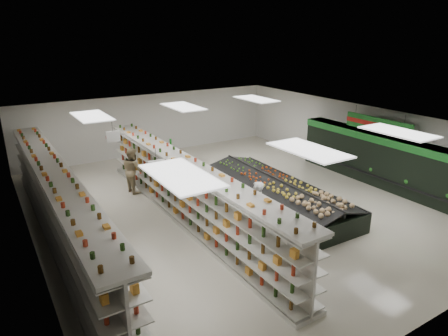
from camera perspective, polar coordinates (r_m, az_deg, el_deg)
floor at (r=15.57m, az=1.08°, el=-5.05°), size 16.00×16.00×0.00m
ceiling at (r=14.57m, az=1.15°, el=6.53°), size 14.00×16.00×0.02m
wall_back at (r=21.90m, az=-10.37°, el=6.18°), size 14.00×0.02×3.20m
wall_front at (r=9.89m, az=27.75°, el=-12.09°), size 14.00×0.02×3.20m
wall_left at (r=12.87m, az=-26.19°, el=-4.71°), size 0.02×16.00×3.20m
wall_right at (r=19.55m, az=18.67°, el=3.94°), size 0.02×16.00×3.20m
produce_wall_case at (r=18.40m, az=21.15°, el=1.58°), size 0.93×8.00×2.20m
aisle_sign_near at (r=11.27m, az=-9.63°, el=0.14°), size 0.52×0.06×0.75m
aisle_sign_far at (r=14.92m, az=-15.57°, el=4.36°), size 0.52×0.06×0.75m
hortifruti_banner at (r=17.83m, az=21.11°, el=5.77°), size 0.12×3.20×0.95m
gondola_left at (r=13.67m, az=-22.54°, el=-5.32°), size 1.05×13.28×2.30m
gondola_center at (r=13.97m, az=-5.52°, el=-3.57°), size 1.04×12.62×2.19m
produce_island at (r=15.50m, az=7.41°, el=-3.41°), size 2.69×7.09×1.05m
soda_endcap at (r=18.95m, az=-9.04°, el=1.46°), size 1.23×0.92×1.47m
shopper_main at (r=12.88m, az=4.60°, el=-5.87°), size 0.82×0.75×1.88m
shopper_background at (r=16.77m, az=-12.92°, el=-0.29°), size 0.71×1.00×1.88m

